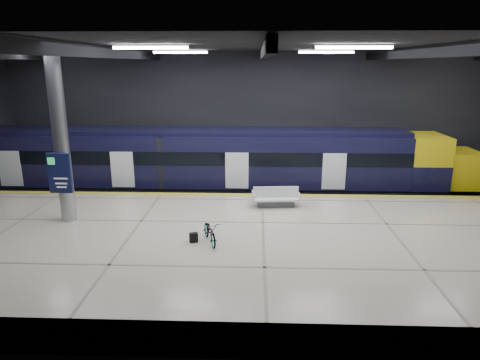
{
  "coord_description": "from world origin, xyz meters",
  "views": [
    {
      "loc": [
        -0.32,
        -17.37,
        7.34
      ],
      "look_at": [
        -1.02,
        1.5,
        2.2
      ],
      "focal_mm": 32.0,
      "sensor_mm": 36.0,
      "label": 1
    }
  ],
  "objects": [
    {
      "name": "safety_strip",
      "position": [
        0.0,
        2.75,
        1.11
      ],
      "size": [
        30.0,
        0.4,
        0.01
      ],
      "primitive_type": "cube",
      "color": "gold",
      "rests_on": "platform"
    },
    {
      "name": "pannier_bag",
      "position": [
        -2.53,
        -3.09,
        1.28
      ],
      "size": [
        0.34,
        0.27,
        0.35
      ],
      "primitive_type": "cube",
      "rotation": [
        0.0,
        0.0,
        0.34
      ],
      "color": "black",
      "rests_on": "platform"
    },
    {
      "name": "room_shell",
      "position": [
        -0.0,
        0.0,
        5.72
      ],
      "size": [
        30.1,
        16.1,
        8.05
      ],
      "color": "black",
      "rests_on": "ground"
    },
    {
      "name": "bicycle",
      "position": [
        -1.93,
        -3.09,
        1.52
      ],
      "size": [
        1.06,
        1.7,
        0.84
      ],
      "primitive_type": "imported",
      "rotation": [
        0.0,
        0.0,
        0.34
      ],
      "color": "#99999E",
      "rests_on": "platform"
    },
    {
      "name": "rails",
      "position": [
        0.0,
        5.5,
        0.08
      ],
      "size": [
        30.0,
        1.52,
        0.16
      ],
      "color": "gray",
      "rests_on": "ground"
    },
    {
      "name": "platform",
      "position": [
        0.0,
        -2.5,
        0.55
      ],
      "size": [
        30.0,
        11.0,
        1.1
      ],
      "primitive_type": "cube",
      "color": "beige",
      "rests_on": "ground"
    },
    {
      "name": "ground",
      "position": [
        0.0,
        0.0,
        0.0
      ],
      "size": [
        30.0,
        30.0,
        0.0
      ],
      "primitive_type": "plane",
      "color": "black",
      "rests_on": "ground"
    },
    {
      "name": "bench",
      "position": [
        0.61,
        1.06,
        1.43
      ],
      "size": [
        2.17,
        1.06,
        0.93
      ],
      "rotation": [
        0.0,
        0.0,
        0.09
      ],
      "color": "#595B60",
      "rests_on": "platform"
    },
    {
      "name": "info_column",
      "position": [
        -8.0,
        -1.03,
        4.46
      ],
      "size": [
        0.9,
        0.78,
        6.9
      ],
      "color": "#9EA0A5",
      "rests_on": "platform"
    },
    {
      "name": "train",
      "position": [
        -2.49,
        5.5,
        2.06
      ],
      "size": [
        29.4,
        2.84,
        3.79
      ],
      "color": "black",
      "rests_on": "ground"
    }
  ]
}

